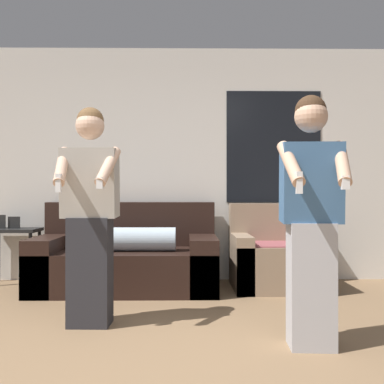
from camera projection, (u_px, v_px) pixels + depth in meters
The scene contains 6 objects.
wall_back at pixel (172, 164), 5.26m from camera, with size 6.34×0.07×2.70m.
couch at pixel (127, 259), 4.73m from camera, with size 1.87×0.98×0.91m.
armchair at pixel (276, 259), 4.78m from camera, with size 0.93×0.81×0.89m.
side_table at pixel (14, 237), 4.98m from camera, with size 0.55×0.38×0.77m.
person_left at pixel (90, 214), 3.40m from camera, with size 0.48×0.47×1.66m.
person_right at pixel (311, 218), 2.91m from camera, with size 0.45×0.48×1.64m.
Camera 1 is at (0.18, -2.25, 1.00)m, focal length 42.00 mm.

